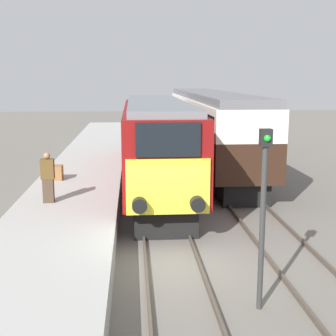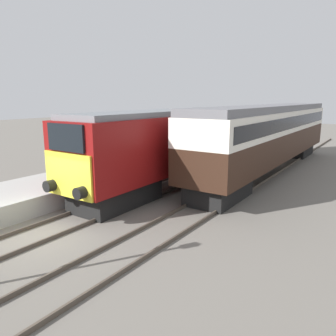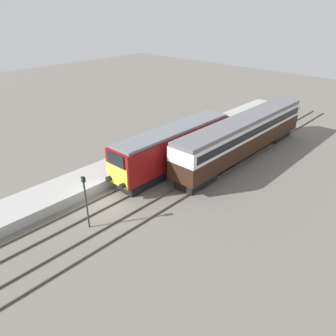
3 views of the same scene
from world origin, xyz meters
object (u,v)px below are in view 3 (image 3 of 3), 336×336
at_px(signal_post, 86,198).
at_px(luggage_crate, 137,147).
at_px(passenger_carriage, 244,134).
at_px(locomotive, 174,146).
at_px(person_on_platform, 110,155).

xyz_separation_m(signal_post, luggage_crate, (-6.00, 10.02, -1.24)).
distance_m(passenger_carriage, luggage_crate, 10.56).
bearing_deg(locomotive, person_on_platform, -131.70).
distance_m(locomotive, person_on_platform, 5.89).
distance_m(locomotive, luggage_crate, 4.51).
height_order(person_on_platform, luggage_crate, person_on_platform).
relative_size(person_on_platform, luggage_crate, 2.46).
xyz_separation_m(locomotive, passenger_carriage, (3.40, 6.34, 0.31)).
bearing_deg(passenger_carriage, signal_post, -95.68).
height_order(locomotive, signal_post, locomotive).
height_order(locomotive, person_on_platform, locomotive).
bearing_deg(luggage_crate, locomotive, 9.66).
bearing_deg(locomotive, signal_post, -81.02).
bearing_deg(passenger_carriage, person_on_platform, -124.26).
distance_m(passenger_carriage, person_on_platform, 13.00).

